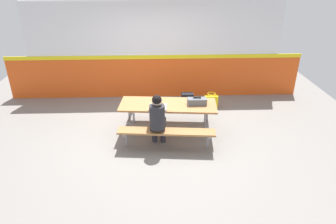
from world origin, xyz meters
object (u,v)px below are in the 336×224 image
student_nearer (158,117)px  backpack_dark (187,101)px  picnic_table_main (168,111)px  tote_bag_bright (211,102)px  toolbox_grey (197,101)px

student_nearer → backpack_dark: student_nearer is taller
picnic_table_main → student_nearer: (-0.23, -0.54, 0.13)m
picnic_table_main → backpack_dark: size_ratio=4.76×
picnic_table_main → tote_bag_bright: picnic_table_main is taller
picnic_table_main → student_nearer: 0.60m
tote_bag_bright → picnic_table_main: bearing=-132.1°
backpack_dark → picnic_table_main: bearing=-112.9°
toolbox_grey → backpack_dark: toolbox_grey is taller
backpack_dark → toolbox_grey: bearing=-87.5°
toolbox_grey → tote_bag_bright: size_ratio=0.93×
tote_bag_bright → student_nearer: bearing=-127.3°
tote_bag_bright → toolbox_grey: bearing=-112.6°
picnic_table_main → tote_bag_bright: 1.78m
student_nearer → backpack_dark: (0.77, 1.83, -0.49)m
picnic_table_main → backpack_dark: 1.45m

